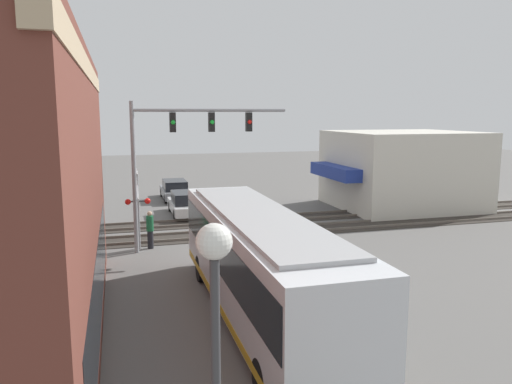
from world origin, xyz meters
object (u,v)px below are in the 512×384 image
(city_bus, at_px, (258,261))
(pedestrian_at_crossing, at_px, (150,229))
(parked_car_white, at_px, (186,204))
(crossing_signal, at_px, (138,201))
(parked_car_grey, at_px, (175,190))

(city_bus, bearing_deg, pedestrian_at_crossing, 16.06)
(city_bus, bearing_deg, parked_car_white, -0.00)
(city_bus, height_order, crossing_signal, crossing_signal)
(parked_car_grey, relative_size, pedestrian_at_crossing, 2.65)
(parked_car_white, bearing_deg, crossing_signal, 156.39)
(crossing_signal, relative_size, pedestrian_at_crossing, 2.10)
(city_bus, xyz_separation_m, crossing_signal, (9.42, 3.21, 0.41))
(pedestrian_at_crossing, bearing_deg, crossing_signal, 81.92)
(crossing_signal, relative_size, parked_car_white, 0.82)
(crossing_signal, bearing_deg, parked_car_grey, -13.51)
(parked_car_white, distance_m, parked_car_grey, 6.02)
(city_bus, distance_m, parked_car_grey, 22.82)
(crossing_signal, height_order, parked_car_grey, crossing_signal)
(parked_car_grey, xyz_separation_m, pedestrian_at_crossing, (-13.45, 2.69, 0.24))
(crossing_signal, distance_m, pedestrian_at_crossing, 1.46)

